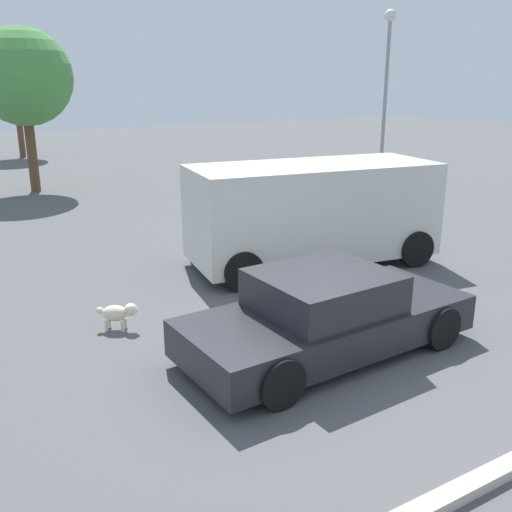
# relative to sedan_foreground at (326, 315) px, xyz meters

# --- Properties ---
(ground_plane) EXTENTS (80.00, 80.00, 0.00)m
(ground_plane) POSITION_rel_sedan_foreground_xyz_m (0.02, 0.03, -0.56)
(ground_plane) COLOR #515154
(sedan_foreground) EXTENTS (4.34, 2.03, 1.21)m
(sedan_foreground) POSITION_rel_sedan_foreground_xyz_m (0.00, 0.00, 0.00)
(sedan_foreground) COLOR #232328
(sedan_foreground) RESTS_ON ground_plane
(dog) EXTENTS (0.56, 0.46, 0.44)m
(dog) POSITION_rel_sedan_foreground_xyz_m (-2.32, 2.24, -0.28)
(dog) COLOR beige
(dog) RESTS_ON ground_plane
(van_white) EXTENTS (5.29, 2.82, 2.11)m
(van_white) POSITION_rel_sedan_foreground_xyz_m (2.24, 3.44, 0.59)
(van_white) COLOR silver
(van_white) RESTS_ON ground_plane
(pedestrian) EXTENTS (0.57, 0.24, 1.68)m
(pedestrian) POSITION_rel_sedan_foreground_xyz_m (0.56, 5.46, 0.45)
(pedestrian) COLOR gray
(pedestrian) RESTS_ON ground_plane
(light_post_mid) EXTENTS (0.44, 0.44, 6.24)m
(light_post_mid) POSITION_rel_sedan_foreground_xyz_m (11.44, 11.39, 3.70)
(light_post_mid) COLOR gray
(light_post_mid) RESTS_ON ground_plane
(tree_back_left) EXTENTS (2.97, 2.97, 5.26)m
(tree_back_left) POSITION_rel_sedan_foreground_xyz_m (0.04, 24.97, 3.19)
(tree_back_left) COLOR brown
(tree_back_left) RESTS_ON ground_plane
(tree_back_center) EXTENTS (3.20, 3.20, 5.42)m
(tree_back_center) POSITION_rel_sedan_foreground_xyz_m (-1.19, 15.01, 3.24)
(tree_back_center) COLOR brown
(tree_back_center) RESTS_ON ground_plane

